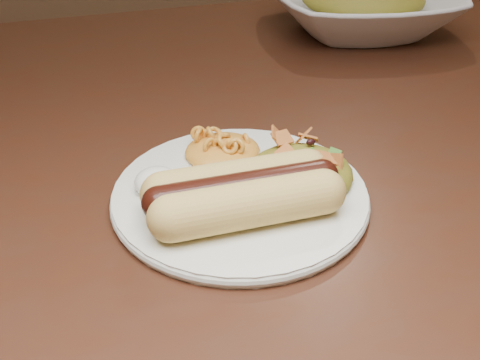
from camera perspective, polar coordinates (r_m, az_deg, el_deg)
name	(u,v)px	position (r m, az deg, el deg)	size (l,w,h in m)	color
table	(135,204)	(0.68, -10.66, -2.43)	(1.60, 0.90, 0.75)	#39190C
plate	(240,195)	(0.51, 0.00, -1.50)	(0.23, 0.23, 0.01)	silver
hotdog	(243,192)	(0.47, 0.35, -1.23)	(0.14, 0.07, 0.04)	#FDD764
mac_and_cheese	(222,142)	(0.55, -1.81, 3.86)	(0.07, 0.07, 0.03)	gold
sour_cream	(156,178)	(0.50, -8.50, 0.18)	(0.04, 0.04, 0.02)	white
taco_salad	(300,165)	(0.51, 6.15, 1.57)	(0.10, 0.09, 0.04)	orange
serving_bowl	(361,9)	(0.94, 12.20, 16.65)	(0.29, 0.29, 0.07)	silver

